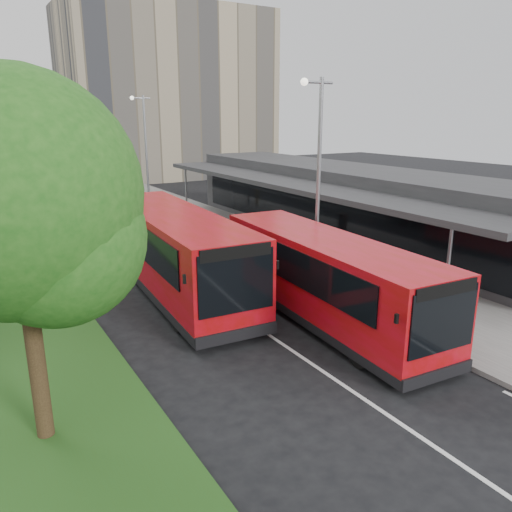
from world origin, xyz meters
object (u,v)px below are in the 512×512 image
(bus_second, at_px, (175,252))
(bus_main, at_px, (325,279))
(bollard, at_px, (173,205))
(lamp_post_near, at_px, (317,171))
(car_near, at_px, (73,181))
(lamp_post_far, at_px, (145,145))
(car_far, at_px, (31,177))
(tree_near, at_px, (16,212))
(litter_bin, at_px, (249,234))

(bus_second, bearing_deg, bus_main, -54.63)
(bollard, bearing_deg, lamp_post_near, -92.90)
(bus_main, xyz_separation_m, bollard, (2.71, 20.29, -0.78))
(lamp_post_near, distance_m, car_near, 35.58)
(lamp_post_far, bearing_deg, lamp_post_near, -90.00)
(bollard, xyz_separation_m, car_far, (-6.01, 24.07, -0.11))
(lamp_post_near, relative_size, car_near, 2.07)
(lamp_post_near, bearing_deg, lamp_post_far, 90.00)
(bus_second, height_order, car_far, bus_second)
(bus_second, height_order, bollard, bus_second)
(tree_near, height_order, lamp_post_far, lamp_post_far)
(lamp_post_near, xyz_separation_m, bus_main, (-1.83, -2.95, -3.23))
(car_near, xyz_separation_m, car_far, (-2.97, 6.14, -0.06))
(car_far, bearing_deg, bus_main, -68.05)
(bus_main, bearing_deg, litter_bin, 77.84)
(car_far, bearing_deg, litter_bin, -62.10)
(tree_near, distance_m, lamp_post_near, 12.18)
(lamp_post_near, xyz_separation_m, bus_second, (-5.08, 2.30, -3.07))
(lamp_post_far, xyz_separation_m, bollard, (0.88, -2.65, -4.01))
(lamp_post_far, height_order, bus_main, lamp_post_far)
(tree_near, height_order, car_near, tree_near)
(lamp_post_far, height_order, car_near, lamp_post_far)
(lamp_post_near, xyz_separation_m, car_near, (-2.16, 35.28, -4.06))
(tree_near, height_order, bus_main, tree_near)
(lamp_post_near, bearing_deg, car_near, 93.50)
(lamp_post_near, bearing_deg, bus_main, -121.85)
(tree_near, relative_size, litter_bin, 7.92)
(bus_second, relative_size, bollard, 10.36)
(bollard, relative_size, car_near, 0.29)
(bus_main, xyz_separation_m, car_far, (-3.30, 44.37, -0.89))
(lamp_post_near, height_order, lamp_post_far, same)
(lamp_post_far, xyz_separation_m, bus_main, (-1.83, -22.95, -3.23))
(litter_bin, bearing_deg, lamp_post_near, -98.47)
(lamp_post_near, height_order, car_near, lamp_post_near)
(bus_main, bearing_deg, car_near, 94.38)
(bus_second, bearing_deg, bollard, 72.05)
(bus_main, xyz_separation_m, car_near, (-0.33, 38.23, -0.83))
(tree_near, bearing_deg, lamp_post_near, 23.97)
(bollard, height_order, car_near, car_near)
(car_near, relative_size, car_far, 1.06)
(bus_second, xyz_separation_m, bollard, (5.95, 15.05, -0.94))
(bollard, bearing_deg, car_near, 99.61)
(litter_bin, distance_m, car_far, 34.89)
(car_near, bearing_deg, car_far, 126.52)
(litter_bin, xyz_separation_m, car_far, (-6.18, 34.34, -0.04))
(lamp_post_far, relative_size, car_far, 2.20)
(tree_near, distance_m, bus_main, 10.14)
(lamp_post_near, distance_m, bus_second, 6.36)
(litter_bin, height_order, car_near, car_near)
(lamp_post_near, xyz_separation_m, litter_bin, (1.05, 7.08, -4.08))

